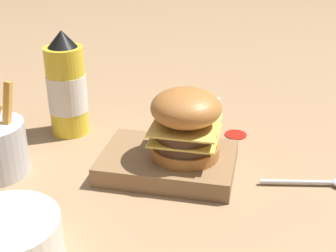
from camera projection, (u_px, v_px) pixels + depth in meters
The scene contains 8 objects.
ground_plane at pixel (199, 186), 0.72m from camera, with size 6.00×6.00×0.00m, color #9E7A56.
serving_board at pixel (168, 163), 0.76m from camera, with size 0.21×0.15×0.03m.
burger at pixel (186, 123), 0.72m from camera, with size 0.11×0.11×0.11m.
ketchup_bottle at pixel (67, 88), 0.86m from camera, with size 0.07×0.07×0.20m.
side_bowl at pixel (7, 239), 0.56m from camera, with size 0.13×0.13×0.06m.
spoon at pixel (332, 183), 0.72m from camera, with size 0.15×0.05×0.01m.
ketchup_puddle at pixel (236, 134), 0.88m from camera, with size 0.04×0.04×0.00m.
parchment_square at pixel (187, 106), 1.00m from camera, with size 0.13×0.13×0.00m.
Camera 1 is at (0.08, -0.61, 0.40)m, focal length 50.00 mm.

